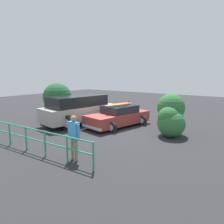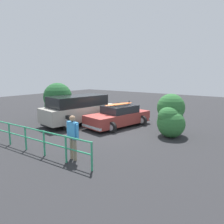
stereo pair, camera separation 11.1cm
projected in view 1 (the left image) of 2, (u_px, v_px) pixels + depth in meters
The scene contains 8 objects.
ground_plane at pixel (114, 129), 12.53m from camera, with size 44.00×44.00×0.02m, color #28282B.
parking_stripe at pixel (103, 123), 13.83m from camera, with size 4.18×0.12×0.00m, color silver.
sedan_car at pixel (118, 116), 13.07m from camera, with size 2.68×4.34×1.52m.
suv_car at pixel (78, 109), 13.58m from camera, with size 3.14×4.88×1.78m.
person_bystander at pixel (74, 134), 7.89m from camera, with size 0.64×0.26×1.66m.
railing_fence at pixel (17, 133), 9.28m from camera, with size 8.33×0.37×0.99m.
bush_near_left at pixel (171, 116), 11.06m from camera, with size 1.66×1.94×2.13m.
bush_near_right at pixel (59, 104), 14.54m from camera, with size 1.99×2.19×2.53m.
Camera 1 is at (-7.03, 9.92, 3.16)m, focal length 35.00 mm.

